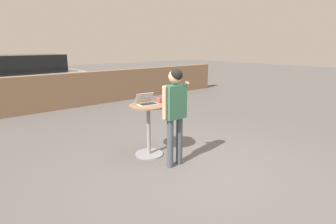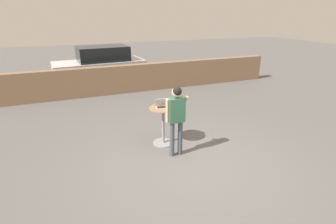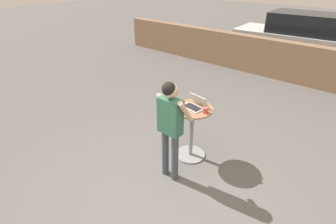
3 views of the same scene
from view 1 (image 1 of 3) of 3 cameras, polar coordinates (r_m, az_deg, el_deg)
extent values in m
plane|color=#5B5956|center=(4.46, 6.75, -12.64)|extent=(50.00, 50.00, 0.00)
cube|color=#84664C|center=(9.23, -21.17, 4.34)|extent=(13.46, 0.35, 1.14)
cylinder|color=gray|center=(5.05, -4.12, -9.08)|extent=(0.53, 0.53, 0.03)
cylinder|color=gray|center=(4.88, -4.22, -3.98)|extent=(0.07, 0.07, 0.92)
cylinder|color=#8C6647|center=(4.75, -4.33, 1.43)|extent=(0.69, 0.69, 0.02)
cube|color=silver|center=(4.75, -4.31, 1.68)|extent=(0.37, 0.25, 0.02)
cube|color=black|center=(4.74, -4.32, 1.80)|extent=(0.33, 0.21, 0.00)
cube|color=silver|center=(4.86, -5.17, 3.12)|extent=(0.36, 0.15, 0.18)
cube|color=white|center=(4.85, -5.14, 3.15)|extent=(0.33, 0.13, 0.16)
cylinder|color=#C14C42|center=(4.89, -1.99, 2.52)|extent=(0.08, 0.08, 0.09)
torus|color=#C14C42|center=(4.92, -1.48, 2.63)|extent=(0.04, 0.01, 0.04)
cylinder|color=#424C56|center=(4.40, 0.47, -6.89)|extent=(0.11, 0.11, 0.84)
cylinder|color=#424C56|center=(4.52, 2.46, -6.31)|extent=(0.11, 0.11, 0.84)
cube|color=#33664C|center=(4.26, 1.54, 2.22)|extent=(0.37, 0.19, 0.56)
sphere|color=#DBAD89|center=(4.20, 1.58, 7.69)|extent=(0.22, 0.22, 0.22)
sphere|color=black|center=(4.17, 1.83, 8.03)|extent=(0.20, 0.20, 0.20)
cylinder|color=#DBAD89|center=(4.12, -0.77, 2.01)|extent=(0.07, 0.07, 0.53)
cylinder|color=#DBAD89|center=(4.44, 3.04, 4.26)|extent=(0.08, 0.32, 0.41)
cube|color=silver|center=(11.02, -28.63, 5.58)|extent=(4.21, 1.99, 0.70)
cube|color=black|center=(11.01, -28.03, 9.23)|extent=(2.35, 1.66, 0.66)
cylinder|color=black|center=(10.72, -20.70, 4.49)|extent=(0.73, 0.27, 0.72)
cylinder|color=black|center=(12.21, -23.80, 5.29)|extent=(0.73, 0.27, 0.72)
camera|label=2|loc=(2.23, 128.18, 22.06)|focal=28.00mm
camera|label=3|loc=(5.02, 45.68, 21.47)|focal=28.00mm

